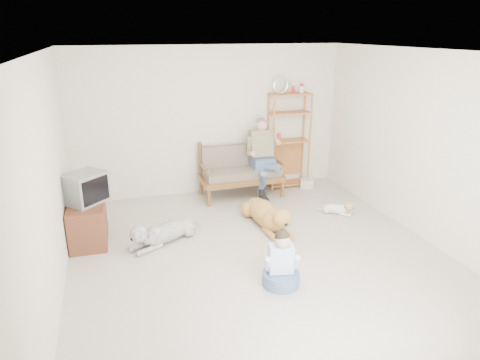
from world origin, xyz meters
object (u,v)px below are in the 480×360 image
object	(u,v)px
loveseat	(240,170)
etagere	(289,140)
golden_retriever	(268,215)
tv_stand	(88,222)

from	to	relation	value
loveseat	etagere	distance (m)	1.15
loveseat	golden_retriever	size ratio (longest dim) A/B	0.93
loveseat	etagere	world-z (taller)	etagere
etagere	golden_retriever	distance (m)	2.11
etagere	tv_stand	distance (m)	4.00
loveseat	tv_stand	bearing A→B (deg)	-157.40
etagere	golden_retriever	bearing A→B (deg)	-122.03
loveseat	golden_retriever	world-z (taller)	loveseat
golden_retriever	loveseat	bearing A→B (deg)	86.13
loveseat	tv_stand	size ratio (longest dim) A/B	1.65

